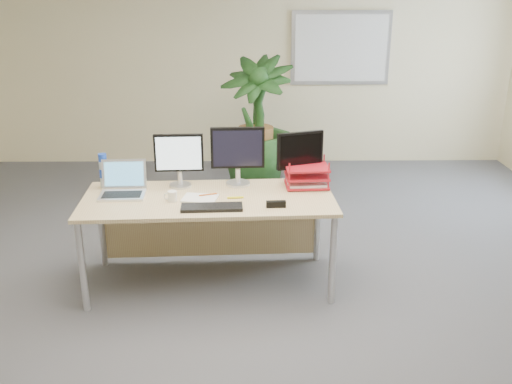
{
  "coord_description": "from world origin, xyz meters",
  "views": [
    {
      "loc": [
        -0.0,
        -3.66,
        2.36
      ],
      "look_at": [
        0.05,
        0.35,
        0.88
      ],
      "focal_mm": 40.0,
      "sensor_mm": 36.0,
      "label": 1
    }
  ],
  "objects_px": {
    "floor_plant": "(256,133)",
    "desk": "(209,211)",
    "monitor_left": "(179,157)",
    "laptop": "(123,186)",
    "monitor_right": "(238,152)"
  },
  "relations": [
    {
      "from": "floor_plant",
      "to": "desk",
      "type": "bearing_deg",
      "value": -101.52
    },
    {
      "from": "desk",
      "to": "laptop",
      "type": "bearing_deg",
      "value": -177.95
    },
    {
      "from": "desk",
      "to": "floor_plant",
      "type": "height_order",
      "value": "floor_plant"
    },
    {
      "from": "monitor_left",
      "to": "floor_plant",
      "type": "bearing_deg",
      "value": 70.57
    },
    {
      "from": "desk",
      "to": "laptop",
      "type": "distance_m",
      "value": 0.72
    },
    {
      "from": "monitor_right",
      "to": "laptop",
      "type": "distance_m",
      "value": 0.97
    },
    {
      "from": "floor_plant",
      "to": "monitor_left",
      "type": "distance_m",
      "value": 1.98
    },
    {
      "from": "monitor_left",
      "to": "monitor_right",
      "type": "distance_m",
      "value": 0.48
    },
    {
      "from": "desk",
      "to": "floor_plant",
      "type": "xyz_separation_m",
      "value": [
        0.41,
        1.99,
        0.15
      ]
    },
    {
      "from": "floor_plant",
      "to": "laptop",
      "type": "xyz_separation_m",
      "value": [
        -1.09,
        -2.01,
        0.08
      ]
    },
    {
      "from": "monitor_left",
      "to": "laptop",
      "type": "xyz_separation_m",
      "value": [
        -0.44,
        -0.17,
        -0.19
      ]
    },
    {
      "from": "monitor_right",
      "to": "laptop",
      "type": "relative_size",
      "value": 1.33
    },
    {
      "from": "laptop",
      "to": "monitor_right",
      "type": "bearing_deg",
      "value": 12.7
    },
    {
      "from": "desk",
      "to": "monitor_left",
      "type": "xyz_separation_m",
      "value": [
        -0.25,
        0.14,
        0.42
      ]
    },
    {
      "from": "desk",
      "to": "floor_plant",
      "type": "relative_size",
      "value": 1.35
    }
  ]
}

